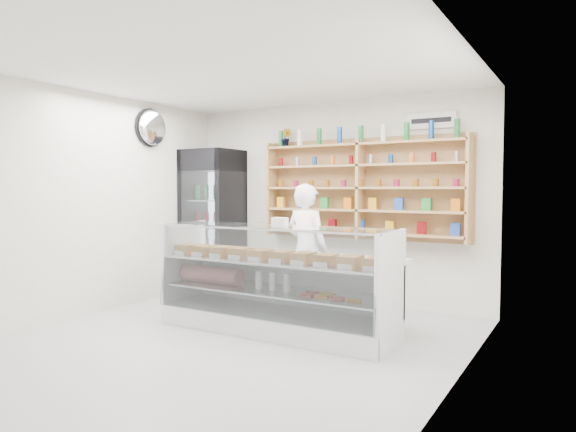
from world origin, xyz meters
The scene contains 8 objects.
room centered at (0.00, 0.00, 1.40)m, with size 5.00×5.00×5.00m.
display_counter centered at (0.18, 0.71, 0.33)m, with size 2.71×0.81×1.18m.
shop_worker centered at (0.10, 1.56, 0.83)m, with size 0.60×0.40×1.65m, color white.
drinks_cooler centered at (-1.85, 2.13, 1.10)m, with size 0.80×0.78×2.18m.
wall_shelving centered at (0.50, 2.34, 1.59)m, with size 2.84×0.28×1.33m.
potted_plant centered at (-0.66, 2.34, 2.33)m, with size 0.14×0.12×0.26m, color #1E6626.
security_mirror centered at (-2.17, 1.20, 2.45)m, with size 0.15×0.50×0.50m, color silver.
wall_sign centered at (1.40, 2.47, 2.45)m, with size 0.62×0.03×0.20m, color white.
Camera 1 is at (3.17, -4.07, 1.58)m, focal length 32.00 mm.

